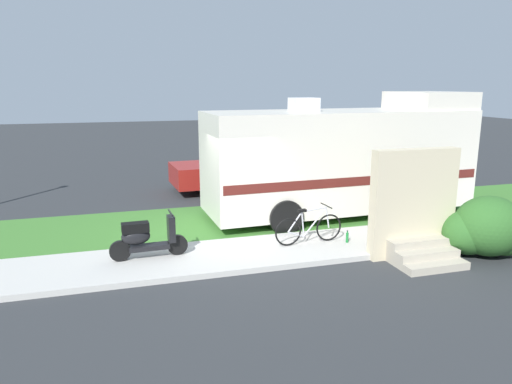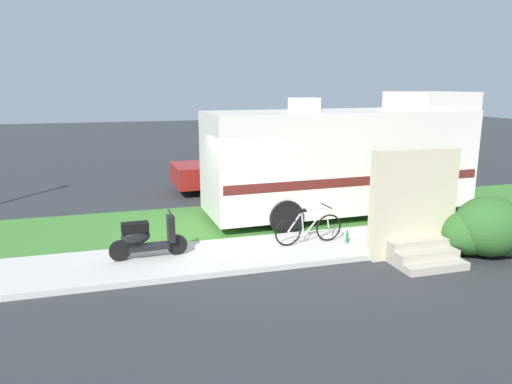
{
  "view_description": "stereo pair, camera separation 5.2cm",
  "coord_description": "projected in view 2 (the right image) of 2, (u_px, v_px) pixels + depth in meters",
  "views": [
    {
      "loc": [
        -2.36,
        -10.82,
        3.74
      ],
      "look_at": [
        0.93,
        0.3,
        1.1
      ],
      "focal_mm": 33.24,
      "sensor_mm": 36.0,
      "label": 1
    },
    {
      "loc": [
        -2.31,
        -10.83,
        3.74
      ],
      "look_at": [
        0.93,
        0.3,
        1.1
      ],
      "focal_mm": 33.24,
      "sensor_mm": 36.0,
      "label": 2
    }
  ],
  "objects": [
    {
      "name": "sidewalk",
      "position": [
        235.0,
        255.0,
        10.46
      ],
      "size": [
        24.0,
        2.0,
        0.12
      ],
      "color": "beige",
      "rests_on": "ground"
    },
    {
      "name": "pickup_truck_near",
      "position": [
        267.0,
        162.0,
        17.47
      ],
      "size": [
        5.78,
        2.36,
        1.74
      ],
      "color": "maroon",
      "rests_on": "ground"
    },
    {
      "name": "ground_plane",
      "position": [
        223.0,
        241.0,
        11.6
      ],
      "size": [
        80.0,
        80.0,
        0.0
      ],
      "primitive_type": "plane",
      "color": "#2D3033"
    },
    {
      "name": "bottle_green",
      "position": [
        347.0,
        237.0,
        11.08
      ],
      "size": [
        0.06,
        0.06,
        0.29
      ],
      "color": "#19722D",
      "rests_on": "ground"
    },
    {
      "name": "grass_strip",
      "position": [
        211.0,
        222.0,
        13.0
      ],
      "size": [
        24.0,
        3.4,
        0.08
      ],
      "color": "#3D752D",
      "rests_on": "ground"
    },
    {
      "name": "bush_by_porch",
      "position": [
        487.0,
        229.0,
        10.41
      ],
      "size": [
        1.87,
        1.41,
        1.33
      ],
      "color": "#2D6026",
      "rests_on": "ground"
    },
    {
      "name": "motorhome_rv",
      "position": [
        343.0,
        159.0,
        13.46
      ],
      "size": [
        7.69,
        2.71,
        3.53
      ],
      "color": "silver",
      "rests_on": "ground"
    },
    {
      "name": "porch_steps",
      "position": [
        416.0,
        215.0,
        10.27
      ],
      "size": [
        2.0,
        1.26,
        2.4
      ],
      "color": "#B2A893",
      "rests_on": "ground"
    },
    {
      "name": "scooter",
      "position": [
        145.0,
        237.0,
        10.02
      ],
      "size": [
        1.65,
        0.5,
        0.97
      ],
      "color": "black",
      "rests_on": "ground"
    },
    {
      "name": "bicycle",
      "position": [
        309.0,
        228.0,
        10.97
      ],
      "size": [
        1.69,
        0.52,
        0.88
      ],
      "color": "black",
      "rests_on": "ground"
    }
  ]
}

